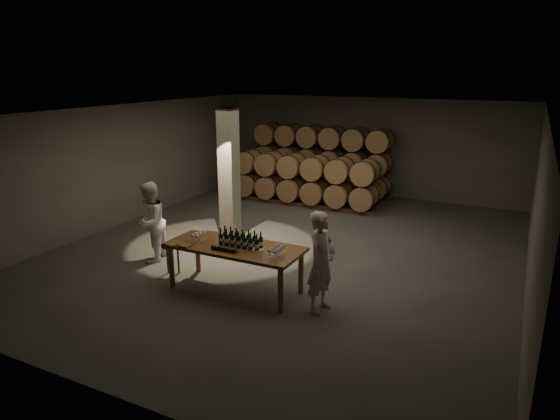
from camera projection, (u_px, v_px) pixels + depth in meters
The scene contains 15 objects.
room at pixel (229, 174), 12.28m from camera, with size 12.00×12.00×12.00m.
tasting_table at pixel (235, 251), 9.41m from camera, with size 2.60×1.10×0.90m.
barrel_stack_back at pixel (322, 159), 16.50m from camera, with size 4.70×0.95×2.31m.
barrel_stack_front at pixel (305, 179), 15.40m from camera, with size 4.70×0.95×1.57m.
bottle_cluster at pixel (241, 240), 9.31m from camera, with size 0.86×0.23×0.33m.
lying_bottles at pixel (224, 249), 9.08m from camera, with size 0.59×0.07×0.07m.
glass_cluster_left at pixel (198, 235), 9.61m from camera, with size 0.19×0.30×0.17m.
glass_cluster_right at pixel (277, 249), 8.89m from camera, with size 0.19×0.41×0.16m.
plate at pixel (257, 249), 9.16m from camera, with size 0.25×0.25×0.01m, color white.
notebook_near at pixel (185, 245), 9.34m from camera, with size 0.23×0.19×0.03m, color brown.
notebook_corner at pixel (174, 243), 9.47m from camera, with size 0.24×0.30×0.03m, color brown.
pen at pixel (188, 246), 9.32m from camera, with size 0.01×0.01×0.12m, color black.
stool at pixel (171, 250), 10.18m from camera, with size 0.40×0.40×0.66m.
person_man at pixel (321, 262), 8.58m from camera, with size 0.66×0.43×1.81m, color beige.
person_woman at pixel (150, 222), 10.85m from camera, with size 0.86×0.67×1.78m, color white.
Camera 1 is at (4.72, -10.02, 4.12)m, focal length 32.00 mm.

